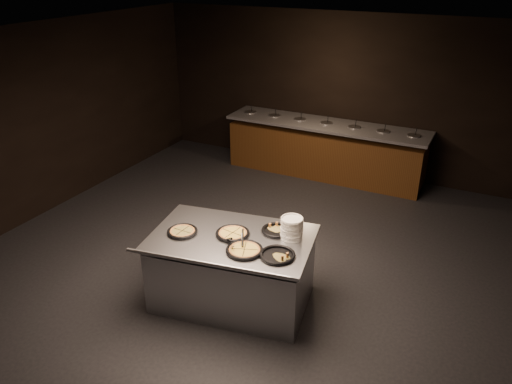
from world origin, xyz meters
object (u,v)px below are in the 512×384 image
(serving_counter, at_px, (232,270))
(plate_stack, at_px, (292,228))
(pan_cheese_whole, at_px, (233,233))
(pan_veggie_whole, at_px, (182,231))

(serving_counter, height_order, plate_stack, plate_stack)
(plate_stack, height_order, pan_cheese_whole, plate_stack)
(plate_stack, height_order, pan_veggie_whole, plate_stack)
(plate_stack, relative_size, pan_veggie_whole, 0.72)
(plate_stack, bearing_deg, pan_veggie_whole, -158.21)
(pan_cheese_whole, bearing_deg, pan_veggie_whole, -157.57)
(plate_stack, distance_m, pan_cheese_whole, 0.68)
(serving_counter, relative_size, pan_cheese_whole, 5.12)
(plate_stack, bearing_deg, serving_counter, -154.88)
(serving_counter, xyz_separation_m, plate_stack, (0.61, 0.29, 0.58))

